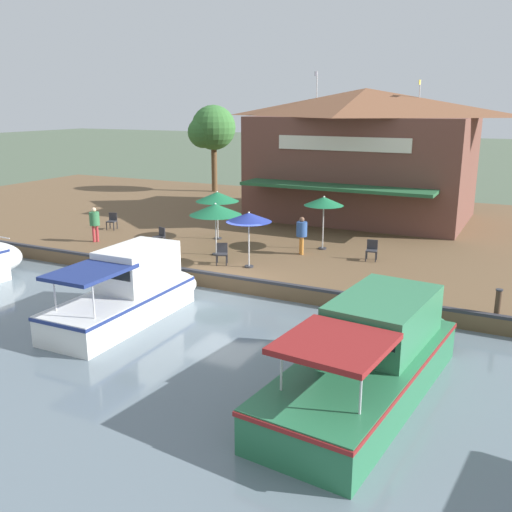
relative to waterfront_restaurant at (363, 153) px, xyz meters
name	(u,v)px	position (x,y,z in m)	size (l,w,h in m)	color
ground_plane	(223,292)	(13.89, -1.17, -4.23)	(220.00, 220.00, 0.00)	#4C5B47
quay_deck	(324,229)	(2.89, -1.17, -3.93)	(22.00, 56.00, 0.60)	brown
quay_edge_fender	(224,275)	(13.79, -1.17, -3.58)	(0.20, 50.40, 0.10)	#2D2D33
waterfront_restaurant	(363,153)	(0.00, 0.00, 0.00)	(9.57, 12.09, 8.09)	brown
patio_umbrella_by_entrance	(215,209)	(11.14, -3.07, -1.64)	(2.23, 2.23, 2.27)	#B7B7B7
patio_umbrella_mid_patio_left	(249,217)	(12.21, -0.93, -1.60)	(1.80, 1.80, 2.25)	#B7B7B7
patio_umbrella_mid_patio_right	(217,197)	(8.51, -4.53, -1.57)	(2.06, 2.06, 2.33)	#B7B7B7
patio_umbrella_near_quay_edge	(324,201)	(8.13, 0.68, -1.46)	(1.75, 1.75, 2.40)	#B7B7B7
cafe_chair_facing_river	(112,220)	(9.07, -10.54, -3.15)	(0.54, 0.54, 0.85)	#2D2D33
cafe_chair_far_corner_seat	(160,236)	(10.90, -6.20, -3.15)	(0.55, 0.55, 0.85)	#2D2D33
cafe_chair_back_row_seat	(372,249)	(8.99, 3.16, -3.15)	(0.50, 0.50, 0.85)	#2D2D33
cafe_chair_under_first_umbrella	(222,252)	(12.27, -2.13, -3.15)	(0.58, 0.58, 0.85)	#2D2D33
person_at_quay_edge	(95,220)	(11.61, -9.39, -2.60)	(0.46, 0.46, 1.64)	#B23338
person_near_entrance	(302,231)	(9.39, 0.17, -2.60)	(0.46, 0.46, 1.64)	orange
motorboat_second_along	(376,353)	(18.61, 5.95, -3.32)	(8.57, 3.33, 2.23)	#287047
motorboat_mid_row	(134,291)	(17.45, -2.53, -3.31)	(6.49, 2.18, 2.29)	white
mooring_post	(498,302)	(13.54, 8.37, -3.19)	(0.22, 0.22, 0.84)	#473323
tree_downstream_bank	(211,129)	(-4.59, -12.68, 0.90)	(3.37, 3.21, 6.25)	brown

